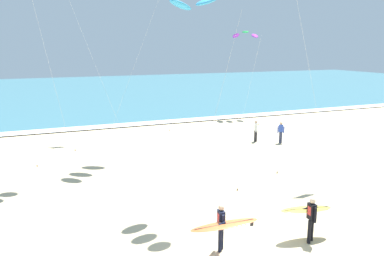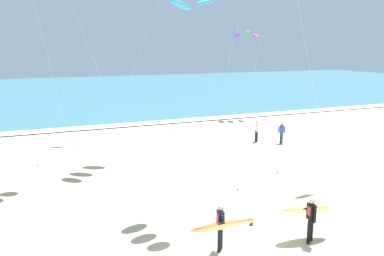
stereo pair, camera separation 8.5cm
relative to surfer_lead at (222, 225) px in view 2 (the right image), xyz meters
name	(u,v)px [view 2 (the right image)]	position (x,y,z in m)	size (l,w,h in m)	color
ground_plane	(233,248)	(0.54, 0.16, -1.05)	(160.00, 160.00, 0.00)	#D1BA8E
ocean_water	(74,91)	(0.54, 52.76, -1.01)	(160.00, 60.00, 0.08)	teal
shoreline_foam	(110,126)	(0.54, 23.06, -0.97)	(160.00, 1.74, 0.01)	white
surfer_lead	(222,225)	(0.00, 0.00, 0.00)	(2.40, 1.12, 1.71)	black
surfer_trailing	(308,213)	(3.33, -0.36, 0.00)	(2.11, 1.04, 1.71)	black
kite_arc_emerald_high	(247,35)	(14.25, 23.25, 7.07)	(2.72, 5.33, 8.48)	purple
kite_arc_amber_outer	(193,1)	(0.71, 4.28, 7.75)	(3.57, 2.58, 9.14)	#2D99DB
bystander_blue_top	(282,132)	(11.06, 12.29, -0.24)	(0.43, 0.33, 1.59)	#2D334C
bystander_white_top	(257,131)	(9.64, 13.44, -0.24)	(0.30, 0.45, 1.59)	black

